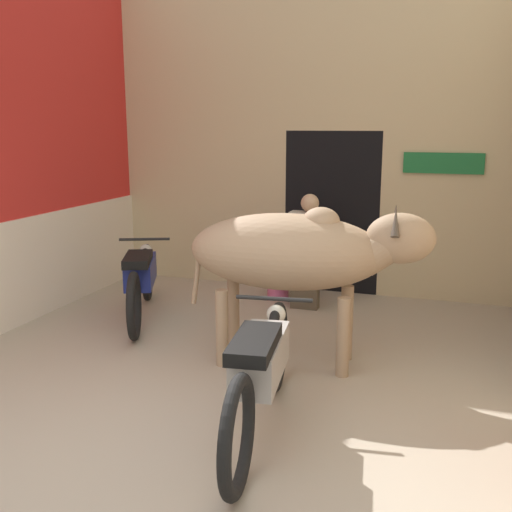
{
  "coord_description": "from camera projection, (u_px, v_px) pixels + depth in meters",
  "views": [
    {
      "loc": [
        1.79,
        -2.74,
        2.08
      ],
      "look_at": [
        0.17,
        2.04,
        0.97
      ],
      "focal_mm": 42.0,
      "sensor_mm": 36.0,
      "label": 1
    }
  ],
  "objects": [
    {
      "name": "motorcycle_near",
      "position": [
        260.0,
        369.0,
        4.03
      ],
      "size": [
        0.58,
        2.12,
        0.82
      ],
      "color": "black",
      "rests_on": "ground_plane"
    },
    {
      "name": "plastic_stool",
      "position": [
        278.0,
        278.0,
        7.27
      ],
      "size": [
        0.37,
        0.37,
        0.47
      ],
      "color": "#DB6093",
      "rests_on": "ground_plane"
    },
    {
      "name": "wall_left_shopfront",
      "position": [
        3.0,
        139.0,
        6.03
      ],
      "size": [
        0.25,
        4.53,
        4.0
      ],
      "color": "red",
      "rests_on": "ground_plane"
    },
    {
      "name": "wall_back_with_doorway",
      "position": [
        320.0,
        157.0,
        7.55
      ],
      "size": [
        5.04,
        0.93,
        4.0
      ],
      "color": "#C6B289",
      "rests_on": "ground_plane"
    },
    {
      "name": "cow",
      "position": [
        299.0,
        252.0,
        5.12
      ],
      "size": [
        2.12,
        0.87,
        1.45
      ],
      "color": "tan",
      "rests_on": "ground_plane"
    },
    {
      "name": "motorcycle_far",
      "position": [
        141.0,
        278.0,
        6.48
      ],
      "size": [
        0.93,
        1.91,
        0.79
      ],
      "color": "black",
      "rests_on": "ground_plane"
    },
    {
      "name": "ground_plane",
      "position": [
        119.0,
        483.0,
        3.54
      ],
      "size": [
        30.0,
        30.0,
        0.0
      ],
      "primitive_type": "plane",
      "color": "tan"
    },
    {
      "name": "shopkeeper_seated",
      "position": [
        308.0,
        248.0,
        6.88
      ],
      "size": [
        0.45,
        0.33,
        1.31
      ],
      "color": "brown",
      "rests_on": "ground_plane"
    }
  ]
}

